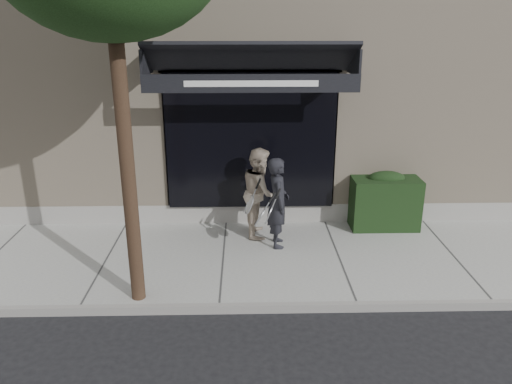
{
  "coord_description": "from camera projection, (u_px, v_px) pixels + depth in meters",
  "views": [
    {
      "loc": [
        -1.62,
        -7.78,
        4.04
      ],
      "look_at": [
        -1.42,
        0.6,
        1.09
      ],
      "focal_mm": 35.0,
      "sensor_mm": 36.0,
      "label": 1
    }
  ],
  "objects": [
    {
      "name": "sidewalk",
      "position": [
        338.0,
        258.0,
        8.7
      ],
      "size": [
        20.0,
        3.0,
        0.12
      ],
      "primitive_type": "cube",
      "color": "gray",
      "rests_on": "ground"
    },
    {
      "name": "curb",
      "position": [
        357.0,
        306.0,
        7.23
      ],
      "size": [
        20.0,
        0.1,
        0.14
      ],
      "primitive_type": "cube",
      "color": "gray",
      "rests_on": "ground"
    },
    {
      "name": "pedestrian_front",
      "position": [
        278.0,
        203.0,
        8.8
      ],
      "size": [
        0.65,
        0.86,
        1.64
      ],
      "color": "black",
      "rests_on": "sidewalk"
    },
    {
      "name": "pedestrian_back",
      "position": [
        260.0,
        192.0,
        9.27
      ],
      "size": [
        0.65,
        0.91,
        1.68
      ],
      "color": "#C0AE99",
      "rests_on": "sidewalk"
    },
    {
      "name": "hedge",
      "position": [
        384.0,
        201.0,
        9.7
      ],
      "size": [
        1.3,
        0.7,
        1.14
      ],
      "color": "black",
      "rests_on": "sidewalk"
    },
    {
      "name": "building_facade",
      "position": [
        308.0,
        72.0,
        12.48
      ],
      "size": [
        14.3,
        8.04,
        5.64
      ],
      "color": "beige",
      "rests_on": "ground"
    },
    {
      "name": "ground",
      "position": [
        338.0,
        261.0,
        8.72
      ],
      "size": [
        80.0,
        80.0,
        0.0
      ],
      "primitive_type": "plane",
      "color": "black",
      "rests_on": "ground"
    }
  ]
}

